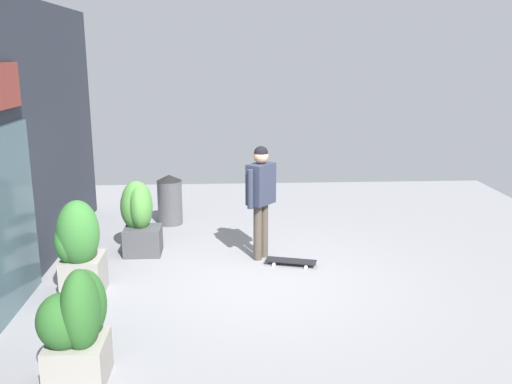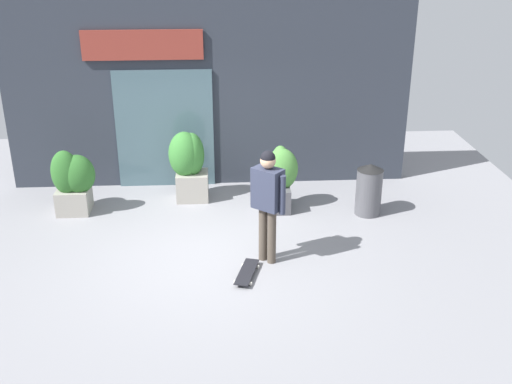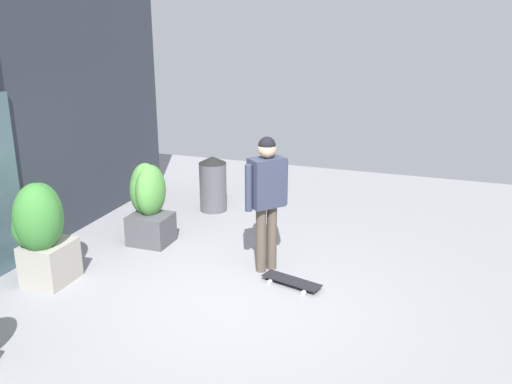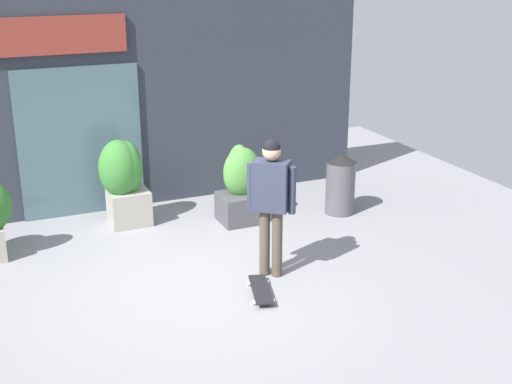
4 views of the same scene
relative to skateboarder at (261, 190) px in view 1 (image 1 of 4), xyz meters
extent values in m
plane|color=gray|center=(-0.85, 0.25, -1.08)|extent=(12.00, 12.00, 0.00)
cube|color=#2D333D|center=(-0.85, 3.27, 0.83)|extent=(7.61, 0.25, 3.83)
cube|color=#47606B|center=(-1.71, 3.13, 0.05)|extent=(1.84, 0.06, 2.26)
cylinder|color=#4C4238|center=(0.06, -0.05, -0.65)|extent=(0.13, 0.13, 0.87)
cylinder|color=#4C4238|center=(-0.06, 0.05, -0.65)|extent=(0.13, 0.13, 0.87)
cube|color=#2D3347|center=(0.00, 0.00, 0.10)|extent=(0.49, 0.47, 0.62)
cylinder|color=#2D3347|center=(0.20, -0.17, 0.07)|extent=(0.09, 0.09, 0.59)
cylinder|color=#2D3347|center=(-0.20, 0.17, 0.07)|extent=(0.09, 0.09, 0.59)
sphere|color=tan|center=(0.00, 0.00, 0.53)|extent=(0.23, 0.23, 0.23)
sphere|color=black|center=(0.00, 0.00, 0.57)|extent=(0.21, 0.21, 0.21)
cube|color=black|center=(-0.33, -0.43, -1.01)|extent=(0.41, 0.78, 0.02)
cylinder|color=silver|center=(-0.29, -0.70, -1.05)|extent=(0.04, 0.06, 0.05)
cylinder|color=silver|center=(-0.51, -0.63, -1.05)|extent=(0.04, 0.06, 0.05)
cylinder|color=silver|center=(-0.15, -0.23, -1.05)|extent=(0.04, 0.06, 0.05)
cylinder|color=silver|center=(-0.37, -0.17, -1.05)|extent=(0.04, 0.06, 0.05)
cube|color=gray|center=(-1.20, 2.40, -0.82)|extent=(0.58, 0.51, 0.52)
ellipsoid|color=#387A33|center=(-1.27, 2.53, -0.32)|extent=(0.58, 0.37, 0.58)
ellipsoid|color=#387A33|center=(-1.19, 2.44, -0.22)|extent=(0.46, 0.51, 0.81)
ellipsoid|color=#387A33|center=(-1.31, 2.41, -0.20)|extent=(0.59, 0.53, 0.85)
cube|color=#47474C|center=(0.29, 1.84, -0.87)|extent=(0.50, 0.57, 0.43)
ellipsoid|color=#4C8C3D|center=(0.39, 1.87, -0.33)|extent=(0.58, 0.37, 0.76)
ellipsoid|color=#4C8C3D|center=(0.41, 1.96, -0.34)|extent=(0.45, 0.45, 0.72)
ellipsoid|color=#4C8C3D|center=(0.38, 1.93, -0.31)|extent=(0.37, 0.49, 0.79)
cube|color=gray|center=(-3.27, 1.97, -0.86)|extent=(0.56, 0.55, 0.44)
ellipsoid|color=#2D6628|center=(-3.14, 1.91, -0.35)|extent=(0.59, 0.43, 0.70)
ellipsoid|color=#2D6628|center=(-3.35, 2.06, -0.41)|extent=(0.44, 0.49, 0.55)
ellipsoid|color=#2D6628|center=(-3.34, 1.89, -0.31)|extent=(0.49, 0.36, 0.80)
cylinder|color=#4C4C51|center=(1.90, 1.56, -0.67)|extent=(0.45, 0.45, 0.82)
cone|color=black|center=(1.90, 1.56, -0.21)|extent=(0.46, 0.46, 0.11)
camera|label=1|loc=(-8.21, 0.53, 2.01)|focal=39.44mm
camera|label=2|loc=(-0.68, -8.15, 3.53)|focal=43.23mm
camera|label=3|loc=(-6.30, -2.06, 2.09)|focal=39.35mm
camera|label=4|loc=(-3.34, -7.18, 2.77)|focal=48.85mm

